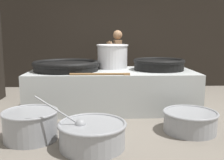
{
  "coord_description": "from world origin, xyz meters",
  "views": [
    {
      "loc": [
        -0.19,
        -5.32,
        1.48
      ],
      "look_at": [
        0.0,
        0.0,
        0.59
      ],
      "focal_mm": 42.0,
      "sensor_mm": 36.0,
      "label": 1
    }
  ],
  "objects_px": {
    "giant_wok_far": "(159,64)",
    "prep_bowl_vegetables": "(92,133)",
    "stock_pot": "(112,56)",
    "prep_bowl_meat": "(31,124)",
    "prep_bowl_extra": "(190,120)",
    "cook": "(117,61)",
    "giant_wok_near": "(66,65)"
  },
  "relations": [
    {
      "from": "giant_wok_far",
      "to": "prep_bowl_vegetables",
      "type": "bearing_deg",
      "value": -122.96
    },
    {
      "from": "stock_pot",
      "to": "giant_wok_far",
      "type": "bearing_deg",
      "value": -18.38
    },
    {
      "from": "prep_bowl_meat",
      "to": "prep_bowl_extra",
      "type": "height_order",
      "value": "prep_bowl_meat"
    },
    {
      "from": "stock_pot",
      "to": "prep_bowl_extra",
      "type": "height_order",
      "value": "stock_pot"
    },
    {
      "from": "cook",
      "to": "prep_bowl_extra",
      "type": "relative_size",
      "value": 1.92
    },
    {
      "from": "cook",
      "to": "giant_wok_near",
      "type": "bearing_deg",
      "value": 43.07
    },
    {
      "from": "prep_bowl_meat",
      "to": "prep_bowl_extra",
      "type": "distance_m",
      "value": 2.43
    },
    {
      "from": "giant_wok_far",
      "to": "prep_bowl_vegetables",
      "type": "xyz_separation_m",
      "value": [
        -1.32,
        -2.03,
        -0.72
      ]
    },
    {
      "from": "giant_wok_far",
      "to": "stock_pot",
      "type": "distance_m",
      "value": 1.02
    },
    {
      "from": "stock_pot",
      "to": "prep_bowl_vegetables",
      "type": "height_order",
      "value": "stock_pot"
    },
    {
      "from": "cook",
      "to": "prep_bowl_vegetables",
      "type": "distance_m",
      "value": 3.23
    },
    {
      "from": "cook",
      "to": "prep_bowl_extra",
      "type": "height_order",
      "value": "cook"
    },
    {
      "from": "giant_wok_near",
      "to": "stock_pot",
      "type": "relative_size",
      "value": 1.96
    },
    {
      "from": "giant_wok_far",
      "to": "prep_bowl_meat",
      "type": "bearing_deg",
      "value": -142.2
    },
    {
      "from": "prep_bowl_extra",
      "to": "stock_pot",
      "type": "bearing_deg",
      "value": 122.48
    },
    {
      "from": "giant_wok_near",
      "to": "cook",
      "type": "height_order",
      "value": "cook"
    },
    {
      "from": "giant_wok_near",
      "to": "stock_pot",
      "type": "distance_m",
      "value": 1.04
    },
    {
      "from": "giant_wok_far",
      "to": "prep_bowl_vegetables",
      "type": "relative_size",
      "value": 0.88
    },
    {
      "from": "cook",
      "to": "prep_bowl_vegetables",
      "type": "bearing_deg",
      "value": 78.02
    },
    {
      "from": "cook",
      "to": "prep_bowl_vegetables",
      "type": "height_order",
      "value": "cook"
    },
    {
      "from": "giant_wok_far",
      "to": "prep_bowl_extra",
      "type": "distance_m",
      "value": 1.67
    },
    {
      "from": "giant_wok_near",
      "to": "giant_wok_far",
      "type": "xyz_separation_m",
      "value": [
        1.91,
        0.05,
        0.02
      ]
    },
    {
      "from": "prep_bowl_vegetables",
      "to": "prep_bowl_extra",
      "type": "xyz_separation_m",
      "value": [
        1.51,
        0.54,
        -0.01
      ]
    },
    {
      "from": "prep_bowl_extra",
      "to": "prep_bowl_vegetables",
      "type": "bearing_deg",
      "value": -160.45
    },
    {
      "from": "giant_wok_far",
      "to": "prep_bowl_vegetables",
      "type": "distance_m",
      "value": 2.52
    },
    {
      "from": "giant_wok_near",
      "to": "prep_bowl_meat",
      "type": "height_order",
      "value": "giant_wok_near"
    },
    {
      "from": "prep_bowl_vegetables",
      "to": "prep_bowl_extra",
      "type": "relative_size",
      "value": 1.42
    },
    {
      "from": "giant_wok_far",
      "to": "prep_bowl_extra",
      "type": "height_order",
      "value": "giant_wok_far"
    },
    {
      "from": "giant_wok_near",
      "to": "stock_pot",
      "type": "bearing_deg",
      "value": 20.88
    },
    {
      "from": "prep_bowl_meat",
      "to": "cook",
      "type": "bearing_deg",
      "value": 63.36
    },
    {
      "from": "stock_pot",
      "to": "prep_bowl_vegetables",
      "type": "xyz_separation_m",
      "value": [
        -0.36,
        -2.35,
        -0.87
      ]
    },
    {
      "from": "giant_wok_near",
      "to": "prep_bowl_extra",
      "type": "xyz_separation_m",
      "value": [
        2.11,
        -1.44,
        -0.72
      ]
    }
  ]
}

